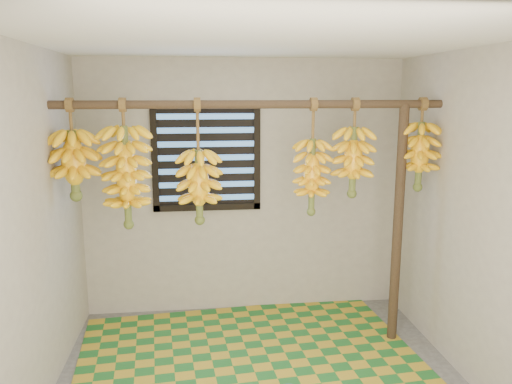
{
  "coord_description": "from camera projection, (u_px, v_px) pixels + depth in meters",
  "views": [
    {
      "loc": [
        -0.44,
        -3.12,
        2.08
      ],
      "look_at": [
        0.0,
        0.55,
        1.35
      ],
      "focal_mm": 35.0,
      "sensor_mm": 36.0,
      "label": 1
    }
  ],
  "objects": [
    {
      "name": "ceiling",
      "position": [
        267.0,
        39.0,
        3.03
      ],
      "size": [
        3.0,
        3.0,
        0.01
      ],
      "primitive_type": "cube",
      "color": "silver",
      "rests_on": "wall_back"
    },
    {
      "name": "wall_back",
      "position": [
        244.0,
        188.0,
        4.73
      ],
      "size": [
        3.0,
        0.01,
        2.4
      ],
      "primitive_type": "cube",
      "color": "gray",
      "rests_on": "floor"
    },
    {
      "name": "wall_left",
      "position": [
        25.0,
        239.0,
        3.08
      ],
      "size": [
        0.01,
        3.0,
        2.4
      ],
      "primitive_type": "cube",
      "color": "gray",
      "rests_on": "floor"
    },
    {
      "name": "wall_right",
      "position": [
        482.0,
        224.0,
        3.44
      ],
      "size": [
        0.01,
        3.0,
        2.4
      ],
      "primitive_type": "cube",
      "color": "gray",
      "rests_on": "floor"
    },
    {
      "name": "window",
      "position": [
        206.0,
        158.0,
        4.6
      ],
      "size": [
        1.0,
        0.04,
        1.0
      ],
      "color": "black",
      "rests_on": "wall_back"
    },
    {
      "name": "hanging_pole",
      "position": [
        254.0,
        104.0,
        3.79
      ],
      "size": [
        3.0,
        0.06,
        0.06
      ],
      "primitive_type": "cylinder",
      "rotation": [
        0.0,
        1.57,
        0.0
      ],
      "color": "#41301F",
      "rests_on": "wall_left"
    },
    {
      "name": "support_post",
      "position": [
        398.0,
        227.0,
        4.12
      ],
      "size": [
        0.08,
        0.08,
        2.0
      ],
      "primitive_type": "cylinder",
      "color": "#41301F",
      "rests_on": "floor"
    },
    {
      "name": "woven_mat",
      "position": [
        252.0,
        365.0,
        3.89
      ],
      "size": [
        2.85,
        2.36,
        0.01
      ],
      "primitive_type": "cube",
      "rotation": [
        0.0,
        0.0,
        0.08
      ],
      "color": "#1B5E24",
      "rests_on": "floor"
    },
    {
      "name": "banana_bunch_a",
      "position": [
        74.0,
        165.0,
        3.71
      ],
      "size": [
        0.34,
        0.34,
        0.75
      ],
      "color": "brown",
      "rests_on": "hanging_pole"
    },
    {
      "name": "banana_bunch_b",
      "position": [
        126.0,
        177.0,
        3.78
      ],
      "size": [
        0.37,
        0.37,
        0.98
      ],
      "color": "brown",
      "rests_on": "hanging_pole"
    },
    {
      "name": "banana_bunch_c",
      "position": [
        199.0,
        186.0,
        3.86
      ],
      "size": [
        0.33,
        0.33,
        0.96
      ],
      "color": "brown",
      "rests_on": "hanging_pole"
    },
    {
      "name": "banana_bunch_d",
      "position": [
        312.0,
        177.0,
        3.95
      ],
      "size": [
        0.3,
        0.3,
        0.92
      ],
      "color": "brown",
      "rests_on": "hanging_pole"
    },
    {
      "name": "banana_bunch_e",
      "position": [
        353.0,
        162.0,
        3.97
      ],
      "size": [
        0.33,
        0.33,
        0.78
      ],
      "color": "brown",
      "rests_on": "hanging_pole"
    },
    {
      "name": "banana_bunch_f",
      "position": [
        420.0,
        156.0,
        4.03
      ],
      "size": [
        0.31,
        0.31,
        0.74
      ],
      "color": "brown",
      "rests_on": "hanging_pole"
    }
  ]
}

